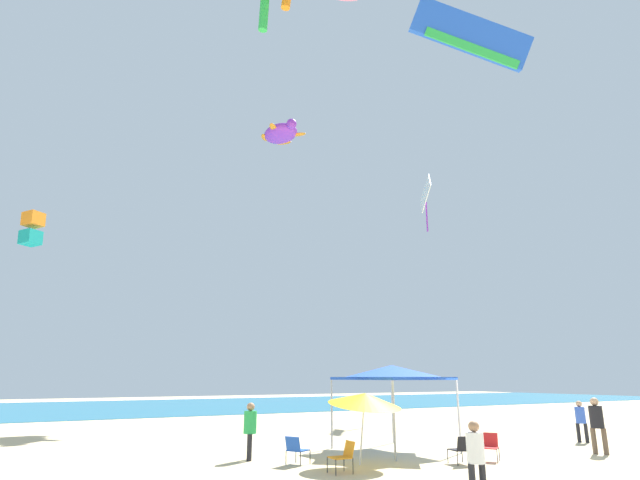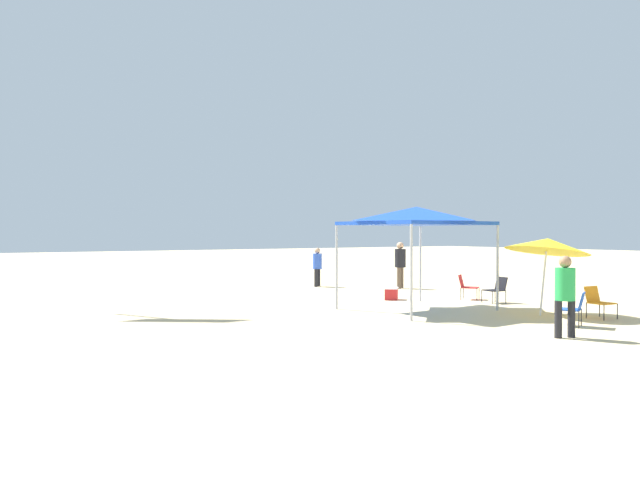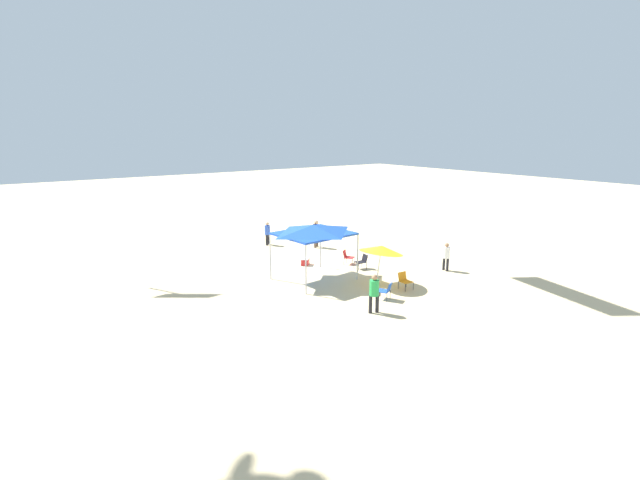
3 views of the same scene
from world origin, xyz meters
The scene contains 17 objects.
ground centered at (0.00, 0.00, -0.05)m, with size 120.00×120.00×0.10m, color #D6BC8C.
ocean_strip centered at (0.00, 36.34, 0.01)m, with size 120.00×27.68×0.02m, color teal.
canopy_tent centered at (-2.33, 2.85, 2.68)m, with size 3.33×3.76×2.96m.
beach_umbrella centered at (-5.07, 0.61, 1.88)m, with size 2.23×2.25×2.25m.
folding_chair_facing_ocean centered at (-1.11, -0.43, 0.47)m, with size 0.81×0.78×0.82m.
folding_chair_right_of_tent centered at (-2.35, -0.50, 0.47)m, with size 0.63×0.71×0.82m.
folding_chair_left_of_tent centered at (-6.75, 1.86, 0.47)m, with size 0.80×0.75×0.82m.
folding_chair_near_cooler centered at (-6.19, 0.05, 0.47)m, with size 0.66×0.58×0.82m.
cooler_box centered at (0.20, 1.69, 0.20)m, with size 0.73×0.73×0.40m.
person_watching_sky centered at (-7.62, 3.40, 1.02)m, with size 0.41×0.44×1.73m.
person_by_tent centered at (-5.38, -4.06, 0.94)m, with size 0.43×0.38×1.60m.
person_near_umbrella centered at (3.25, -1.26, 1.08)m, with size 0.44×0.44×1.84m.
person_far_stroller centered at (5.75, 1.07, 0.94)m, with size 0.38×0.38×1.60m.
kite_box_orange centered at (-14.82, 19.76, 10.76)m, with size 1.29×1.30×1.95m.
kite_diamond_white centered at (10.82, 15.21, 15.93)m, with size 1.54×2.94×4.65m.
kite_turtle_purple centered at (1.27, 20.98, 21.31)m, with size 3.44×3.87×1.27m.
kite_parafoil_blue centered at (0.62, 0.38, 16.60)m, with size 4.79×2.84×3.18m.
Camera 1 is at (-14.13, -12.75, 2.52)m, focal length 28.61 mm.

